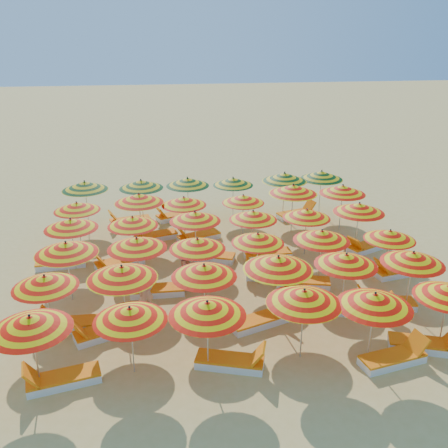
# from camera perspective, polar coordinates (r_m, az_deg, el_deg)

# --- Properties ---
(ground) EXTENTS (120.00, 120.00, 0.00)m
(ground) POSITION_cam_1_polar(r_m,az_deg,el_deg) (17.42, 0.23, -5.50)
(ground) COLOR #D7B15F
(ground) RESTS_ON ground
(umbrella_0) EXTENTS (2.42, 2.42, 1.98)m
(umbrella_0) POSITION_cam_1_polar(r_m,az_deg,el_deg) (12.23, -21.26, -10.53)
(umbrella_0) COLOR silver
(umbrella_0) RESTS_ON ground
(umbrella_1) EXTENTS (1.87, 1.87, 1.88)m
(umbrella_1) POSITION_cam_1_polar(r_m,az_deg,el_deg) (12.13, -10.70, -10.10)
(umbrella_1) COLOR silver
(umbrella_1) RESTS_ON ground
(umbrella_2) EXTENTS (2.47, 2.47, 1.98)m
(umbrella_2) POSITION_cam_1_polar(r_m,az_deg,el_deg) (11.95, -1.92, -9.67)
(umbrella_2) COLOR silver
(umbrella_2) RESTS_ON ground
(umbrella_3) EXTENTS (2.14, 2.14, 2.01)m
(umbrella_3) POSITION_cam_1_polar(r_m,az_deg,el_deg) (12.54, 9.14, -8.22)
(umbrella_3) COLOR silver
(umbrella_3) RESTS_ON ground
(umbrella_4) EXTENTS (2.41, 2.41, 1.98)m
(umbrella_4) POSITION_cam_1_polar(r_m,az_deg,el_deg) (12.82, 16.85, -8.34)
(umbrella_4) COLOR silver
(umbrella_4) RESTS_ON ground
(umbrella_6) EXTENTS (2.24, 2.24, 1.87)m
(umbrella_6) POSITION_cam_1_polar(r_m,az_deg,el_deg) (14.16, -19.79, -6.21)
(umbrella_6) COLOR silver
(umbrella_6) RESTS_ON ground
(umbrella_7) EXTENTS (2.25, 2.25, 2.04)m
(umbrella_7) POSITION_cam_1_polar(r_m,az_deg,el_deg) (13.74, -11.58, -5.46)
(umbrella_7) COLOR silver
(umbrella_7) RESTS_ON ground
(umbrella_8) EXTENTS (2.42, 2.42, 1.94)m
(umbrella_8) POSITION_cam_1_polar(r_m,az_deg,el_deg) (13.76, -2.30, -5.37)
(umbrella_8) COLOR silver
(umbrella_8) RESTS_ON ground
(umbrella_9) EXTENTS (2.28, 2.28, 2.09)m
(umbrella_9) POSITION_cam_1_polar(r_m,az_deg,el_deg) (13.96, 6.21, -4.46)
(umbrella_9) COLOR silver
(umbrella_9) RESTS_ON ground
(umbrella_10) EXTENTS (1.99, 1.99, 1.94)m
(umbrella_10) POSITION_cam_1_polar(r_m,az_deg,el_deg) (14.80, 13.79, -3.99)
(umbrella_10) COLOR silver
(umbrella_10) RESTS_ON ground
(umbrella_11) EXTENTS (2.05, 2.05, 1.94)m
(umbrella_11) POSITION_cam_1_polar(r_m,az_deg,el_deg) (15.47, 20.79, -3.65)
(umbrella_11) COLOR silver
(umbrella_11) RESTS_ON ground
(umbrella_12) EXTENTS (2.46, 2.46, 2.02)m
(umbrella_12) POSITION_cam_1_polar(r_m,az_deg,el_deg) (15.65, -17.59, -2.64)
(umbrella_12) COLOR silver
(umbrella_12) RESTS_ON ground
(umbrella_13) EXTENTS (1.92, 1.92, 1.96)m
(umbrella_13) POSITION_cam_1_polar(r_m,az_deg,el_deg) (15.61, -9.93, -2.19)
(umbrella_13) COLOR silver
(umbrella_13) RESTS_ON ground
(umbrella_14) EXTENTS (1.82, 1.82, 1.88)m
(umbrella_14) POSITION_cam_1_polar(r_m,az_deg,el_deg) (15.55, -3.06, -2.28)
(umbrella_14) COLOR silver
(umbrella_14) RESTS_ON ground
(umbrella_15) EXTENTS (2.23, 2.23, 1.82)m
(umbrella_15) POSITION_cam_1_polar(r_m,az_deg,el_deg) (16.09, 3.89, -1.63)
(umbrella_15) COLOR silver
(umbrella_15) RESTS_ON ground
(umbrella_16) EXTENTS (1.96, 1.96, 1.94)m
(umbrella_16) POSITION_cam_1_polar(r_m,az_deg,el_deg) (16.29, 11.10, -1.32)
(umbrella_16) COLOR silver
(umbrella_16) RESTS_ON ground
(umbrella_17) EXTENTS (2.24, 2.24, 1.79)m
(umbrella_17) POSITION_cam_1_polar(r_m,az_deg,el_deg) (17.24, 18.43, -1.21)
(umbrella_17) COLOR silver
(umbrella_17) RESTS_ON ground
(umbrella_18) EXTENTS (2.03, 2.03, 1.93)m
(umbrella_18) POSITION_cam_1_polar(r_m,az_deg,el_deg) (17.73, -17.11, 0.01)
(umbrella_18) COLOR silver
(umbrella_18) RESTS_ON ground
(umbrella_19) EXTENTS (2.29, 2.29, 1.87)m
(umbrella_19) POSITION_cam_1_polar(r_m,az_deg,el_deg) (17.59, -10.41, 0.29)
(umbrella_19) COLOR silver
(umbrella_19) RESTS_ON ground
(umbrella_20) EXTENTS (1.84, 1.84, 1.93)m
(umbrella_20) POSITION_cam_1_polar(r_m,az_deg,el_deg) (17.62, -3.33, 0.86)
(umbrella_20) COLOR silver
(umbrella_20) RESTS_ON ground
(umbrella_21) EXTENTS (2.22, 2.22, 1.85)m
(umbrella_21) POSITION_cam_1_polar(r_m,az_deg,el_deg) (17.93, 3.35, 0.99)
(umbrella_21) COLOR silver
(umbrella_21) RESTS_ON ground
(umbrella_22) EXTENTS (1.96, 1.96, 1.84)m
(umbrella_22) POSITION_cam_1_polar(r_m,az_deg,el_deg) (18.33, 9.44, 1.16)
(umbrella_22) COLOR silver
(umbrella_22) RESTS_ON ground
(umbrella_23) EXTENTS (2.41, 2.41, 2.00)m
(umbrella_23) POSITION_cam_1_polar(r_m,az_deg,el_deg) (18.92, 15.18, 1.78)
(umbrella_23) COLOR silver
(umbrella_23) RESTS_ON ground
(umbrella_24) EXTENTS (2.29, 2.29, 1.84)m
(umbrella_24) POSITION_cam_1_polar(r_m,az_deg,el_deg) (19.61, -16.47, 1.92)
(umbrella_24) COLOR silver
(umbrella_24) RESTS_ON ground
(umbrella_25) EXTENTS (1.99, 1.99, 2.03)m
(umbrella_25) POSITION_cam_1_polar(r_m,az_deg,el_deg) (19.49, -9.69, 2.90)
(umbrella_25) COLOR silver
(umbrella_25) RESTS_ON ground
(umbrella_26) EXTENTS (1.96, 1.96, 1.86)m
(umbrella_26) POSITION_cam_1_polar(r_m,az_deg,el_deg) (19.41, -4.61, 2.62)
(umbrella_26) COLOR silver
(umbrella_26) RESTS_ON ground
(umbrella_27) EXTENTS (1.85, 1.85, 1.79)m
(umbrella_27) POSITION_cam_1_polar(r_m,az_deg,el_deg) (19.80, 2.21, 2.87)
(umbrella_27) COLOR silver
(umbrella_27) RESTS_ON ground
(umbrella_28) EXTENTS (2.60, 2.60, 2.09)m
(umbrella_28) POSITION_cam_1_polar(r_m,az_deg,el_deg) (20.31, 7.91, 3.94)
(umbrella_28) COLOR silver
(umbrella_28) RESTS_ON ground
(umbrella_29) EXTENTS (2.36, 2.36, 2.00)m
(umbrella_29) POSITION_cam_1_polar(r_m,az_deg,el_deg) (20.90, 13.40, 3.85)
(umbrella_29) COLOR silver
(umbrella_29) RESTS_ON ground
(umbrella_30) EXTENTS (2.01, 2.01, 2.03)m
(umbrella_30) POSITION_cam_1_polar(r_m,az_deg,el_deg) (21.54, -15.62, 4.24)
(umbrella_30) COLOR silver
(umbrella_30) RESTS_ON ground
(umbrella_31) EXTENTS (2.35, 2.35, 1.98)m
(umbrella_31) POSITION_cam_1_polar(r_m,az_deg,el_deg) (21.40, -9.46, 4.51)
(umbrella_31) COLOR silver
(umbrella_31) RESTS_ON ground
(umbrella_32) EXTENTS (2.28, 2.28, 1.96)m
(umbrella_32) POSITION_cam_1_polar(r_m,az_deg,el_deg) (21.54, -4.19, 4.83)
(umbrella_32) COLOR silver
(umbrella_32) RESTS_ON ground
(umbrella_33) EXTENTS (1.88, 1.88, 1.87)m
(umbrella_33) POSITION_cam_1_polar(r_m,az_deg,el_deg) (21.82, 1.04, 4.88)
(umbrella_33) COLOR silver
(umbrella_33) RESTS_ON ground
(umbrella_34) EXTENTS (2.40, 2.40, 2.09)m
(umbrella_34) POSITION_cam_1_polar(r_m,az_deg,el_deg) (21.95, 6.93, 5.35)
(umbrella_34) COLOR silver
(umbrella_34) RESTS_ON ground
(umbrella_35) EXTENTS (2.00, 2.00, 2.04)m
(umbrella_35) POSITION_cam_1_polar(r_m,az_deg,el_deg) (22.65, 11.08, 5.50)
(umbrella_35) COLOR silver
(umbrella_35) RESTS_ON ground
(lounger_0) EXTENTS (1.82, 0.95, 0.69)m
(lounger_0) POSITION_cam_1_polar(r_m,az_deg,el_deg) (13.00, -18.05, -16.50)
(lounger_0) COLOR white
(lounger_0) RESTS_ON ground
(lounger_1) EXTENTS (1.83, 1.08, 0.69)m
(lounger_1) POSITION_cam_1_polar(r_m,az_deg,el_deg) (12.94, 0.88, -15.44)
(lounger_1) COLOR white
(lounger_1) RESTS_ON ground
(lounger_2) EXTENTS (1.81, 0.92, 0.69)m
(lounger_2) POSITION_cam_1_polar(r_m,az_deg,el_deg) (13.74, 18.84, -14.29)
(lounger_2) COLOR white
(lounger_2) RESTS_ON ground
(lounger_3) EXTENTS (1.83, 1.14, 0.69)m
(lounger_3) POSITION_cam_1_polar(r_m,az_deg,el_deg) (14.52, 21.89, -12.64)
(lounger_3) COLOR white
(lounger_3) RESTS_ON ground
(lounger_4) EXTENTS (1.73, 0.58, 0.69)m
(lounger_4) POSITION_cam_1_polar(r_m,az_deg,el_deg) (14.95, -17.01, -10.87)
(lounger_4) COLOR white
(lounger_4) RESTS_ON ground
(lounger_5) EXTENTS (1.82, 1.19, 0.69)m
(lounger_5) POSITION_cam_1_polar(r_m,az_deg,el_deg) (14.40, -13.55, -11.85)
(lounger_5) COLOR white
(lounger_5) RESTS_ON ground
(lounger_6) EXTENTS (1.83, 1.14, 0.69)m
(lounger_6) POSITION_cam_1_polar(r_m,az_deg,el_deg) (14.52, 4.15, -10.91)
(lounger_6) COLOR white
(lounger_6) RESTS_ON ground
(lounger_7) EXTENTS (1.82, 1.03, 0.69)m
(lounger_7) POSITION_cam_1_polar(r_m,az_deg,el_deg) (15.56, 15.64, -9.34)
(lounger_7) COLOR white
(lounger_7) RESTS_ON ground
(lounger_8) EXTENTS (1.79, 0.77, 0.69)m
(lounger_8) POSITION_cam_1_polar(r_m,az_deg,el_deg) (16.01, 17.91, -8.66)
(lounger_8) COLOR white
(lounger_8) RESTS_ON ground
(lounger_9) EXTENTS (1.74, 0.60, 0.69)m
(lounger_9) POSITION_cam_1_polar(r_m,az_deg,el_deg) (16.12, -7.79, -7.49)
(lounger_9) COLOR white
(lounger_9) RESTS_ON ground
(lounger_10) EXTENTS (1.81, 0.89, 0.69)m
(lounger_10) POSITION_cam_1_polar(r_m,az_deg,el_deg) (17.03, 5.26, -5.69)
(lounger_10) COLOR white
(lounger_10) RESTS_ON ground
(lounger_11) EXTENTS (1.82, 0.99, 0.69)m
(lounger_11) POSITION_cam_1_polar(r_m,az_deg,el_deg) (16.66, 8.90, -6.54)
(lounger_11) COLOR white
(lounger_11) RESTS_ON ground
(lounger_12) EXTENTS (1.81, 0.91, 0.69)m
(lounger_12) POSITION_cam_1_polar(r_m,az_deg,el_deg) (18.14, 19.16, -5.11)
(lounger_12) COLOR white
(lounger_12) RESTS_ON ground
(lounger_13) EXTENTS (1.78, 0.74, 0.69)m
(lounger_13) POSITION_cam_1_polar(r_m,az_deg,el_deg) (18.64, -18.01, -4.22)
(lounger_13) COLOR white
(lounger_13) RESTS_ON ground
(lounger_14) EXTENTS (1.83, 1.15, 0.69)m
(lounger_14) POSITION_cam_1_polar(r_m,az_deg,el_deg) (18.11, -11.98, -4.35)
(lounger_14) COLOR white
(lounger_14) RESTS_ON ground
(lounger_15) EXTENTS (1.83, 1.16, 0.69)m
(lounger_15) POSITION_cam_1_polar(r_m,az_deg,el_deg) (18.24, -1.63, -3.65)
(lounger_15) COLOR white
(lounger_15) RESTS_ON ground
(lounger_16) EXTENTS (1.75, 0.64, 0.69)m
(lounger_16) POSITION_cam_1_polar(r_m,az_deg,el_deg) (18.45, 4.88, -3.42)
(lounger_16) COLOR white
(lounger_16) RESTS_ON ground
(lounger_17) EXTENTS (1.82, 1.23, 0.69)m
(lounger_17) POSITION_cam_1_polar(r_m,az_deg,el_deg) (19.75, 16.02, -2.49)
(lounger_17) COLOR white
(lounger_17) RESTS_ON ground
(lounger_18) EXTENTS (1.82, 1.03, 0.69)m
(lounger_18) POSITION_cam_1_polar(r_m,az_deg,el_deg) (20.11, -7.96, -1.37)
(lounger_18) COLOR white
(lounger_18) RESTS_ON ground
(lounger_19) EXTENTS (1.83, 1.16, 0.69)m
(lounger_19) POSITION_cam_1_polar(r_m,az_deg,el_deg) (19.88, -3.01, -1.45)
(lounger_19) COLOR white
(lounger_19) RESTS_ON ground
(lounger_20) EXTENTS (1.82, 0.96, 0.69)m
(lounger_20) POSITION_cam_1_polar(r_m,az_deg,el_deg) (21.82, -10.78, 0.34)
(lounger_20) COLOR white
(lounger_20) RESTS_ON ground
(lounger_21) EXTENTS (1.82, 1.19, 0.69)m
(lounger_21) POSITION_cam_1_polar(r_m,az_deg,el_deg) (22.13, -5.64, 0.94)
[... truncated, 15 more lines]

